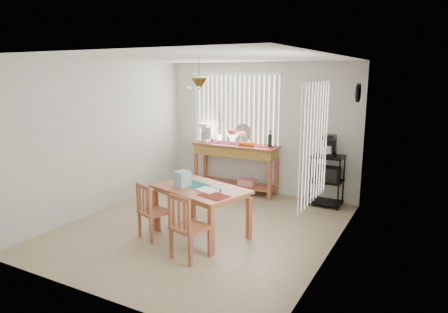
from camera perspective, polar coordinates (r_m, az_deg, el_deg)
The scene contains 10 objects.
ground at distance 6.42m, azimuth -3.17°, elevation -10.07°, with size 4.00×4.50×0.01m, color tan.
room_shell at distance 6.01m, azimuth -3.25°, elevation 5.17°, with size 4.20×4.70×2.70m.
sideboard at distance 8.05m, azimuth 1.70°, elevation 0.03°, with size 1.76×0.49×0.99m.
sideboard_items at distance 8.12m, azimuth 0.02°, elevation 3.01°, with size 1.67×0.42×0.76m.
wire_cart at distance 7.48m, azimuth 14.55°, elevation -2.69°, with size 0.55×0.44×0.93m.
cart_items at distance 7.37m, azimuth 14.79°, elevation 1.46°, with size 0.22×0.26×0.38m.
dining_table at distance 5.93m, azimuth -3.35°, elevation -5.25°, with size 1.55×1.22×0.73m.
table_items at distance 5.91m, azimuth -5.07°, elevation -3.62°, with size 1.02×0.76×0.23m.
chair_left at distance 5.95m, azimuth -10.19°, elevation -7.76°, with size 0.50×0.50×0.84m.
chair_right at distance 5.24m, azimuth -5.18°, elevation -10.03°, with size 0.49×0.49×0.89m.
Camera 1 is at (3.13, -5.07, 2.38)m, focal length 32.00 mm.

